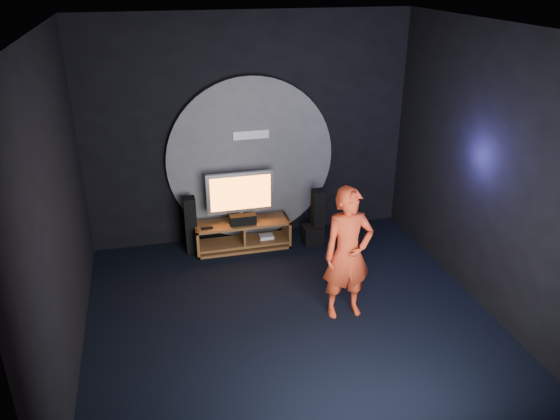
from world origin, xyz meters
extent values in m
plane|color=black|center=(0.00, 0.00, 0.00)|extent=(5.00, 5.00, 0.00)
cube|color=black|center=(0.00, 2.50, 1.75)|extent=(5.00, 0.04, 3.50)
cube|color=black|center=(0.00, -2.50, 1.75)|extent=(5.00, 0.04, 3.50)
cube|color=black|center=(-2.50, 0.00, 1.75)|extent=(0.04, 5.00, 3.50)
cube|color=black|center=(2.50, 0.00, 1.75)|extent=(0.04, 5.00, 3.50)
cube|color=black|center=(0.00, 0.00, 3.50)|extent=(5.00, 5.00, 0.01)
cylinder|color=#515156|center=(0.00, 2.44, 1.30)|extent=(2.60, 0.08, 2.60)
cube|color=white|center=(0.00, 2.39, 1.72)|extent=(0.55, 0.03, 0.13)
cube|color=#945C2E|center=(-0.24, 2.05, 0.43)|extent=(1.46, 0.45, 0.04)
cube|color=#945C2E|center=(-0.24, 2.05, 0.10)|extent=(1.42, 0.42, 0.04)
cube|color=#945C2E|center=(-0.95, 2.05, 0.23)|extent=(0.04, 0.45, 0.45)
cube|color=#945C2E|center=(0.48, 2.05, 0.23)|extent=(0.04, 0.45, 0.45)
cube|color=#945C2E|center=(-0.24, 2.05, 0.27)|extent=(0.03, 0.40, 0.29)
cube|color=#945C2E|center=(-0.24, 2.05, 0.02)|extent=(1.46, 0.45, 0.04)
cube|color=white|center=(0.14, 2.05, 0.14)|extent=(0.22, 0.16, 0.05)
cube|color=silver|center=(-0.24, 2.12, 0.47)|extent=(0.36, 0.22, 0.04)
cylinder|color=silver|center=(-0.24, 2.12, 0.54)|extent=(0.07, 0.07, 0.10)
cube|color=silver|center=(-0.24, 2.12, 0.91)|extent=(1.04, 0.06, 0.64)
cube|color=orange|center=(-0.24, 2.09, 0.91)|extent=(0.92, 0.01, 0.53)
cube|color=black|center=(-0.24, 1.96, 0.53)|extent=(0.40, 0.15, 0.15)
cube|color=black|center=(-0.79, 1.93, 0.46)|extent=(0.18, 0.05, 0.02)
cube|color=black|center=(-1.02, 2.13, 0.45)|extent=(0.18, 0.20, 0.90)
cube|color=black|center=(0.95, 1.94, 0.45)|extent=(0.18, 0.20, 0.90)
cube|color=black|center=(0.85, 1.92, 0.15)|extent=(0.27, 0.27, 0.30)
imported|color=red|center=(0.71, 0.01, 0.86)|extent=(0.63, 0.42, 1.72)
camera|label=1|loc=(-1.51, -5.44, 4.10)|focal=35.00mm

